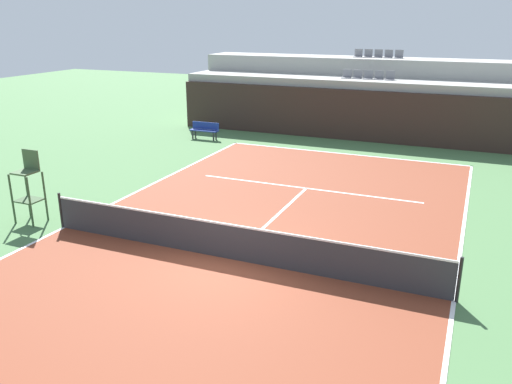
# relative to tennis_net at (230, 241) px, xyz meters

# --- Properties ---
(ground_plane) EXTENTS (80.00, 80.00, 0.00)m
(ground_plane) POSITION_rel_tennis_net_xyz_m (0.00, 0.00, -0.51)
(ground_plane) COLOR #477042
(court_surface) EXTENTS (11.00, 24.00, 0.01)m
(court_surface) POSITION_rel_tennis_net_xyz_m (0.00, 0.00, -0.50)
(court_surface) COLOR brown
(court_surface) RESTS_ON ground_plane
(baseline_far) EXTENTS (11.00, 0.10, 0.00)m
(baseline_far) POSITION_rel_tennis_net_xyz_m (0.00, 11.95, -0.50)
(baseline_far) COLOR white
(baseline_far) RESTS_ON court_surface
(sideline_left) EXTENTS (0.10, 24.00, 0.00)m
(sideline_left) POSITION_rel_tennis_net_xyz_m (-5.45, 0.00, -0.50)
(sideline_left) COLOR white
(sideline_left) RESTS_ON court_surface
(sideline_right) EXTENTS (0.10, 24.00, 0.00)m
(sideline_right) POSITION_rel_tennis_net_xyz_m (5.45, 0.00, -0.50)
(sideline_right) COLOR white
(sideline_right) RESTS_ON court_surface
(service_line_far) EXTENTS (8.26, 0.10, 0.00)m
(service_line_far) POSITION_rel_tennis_net_xyz_m (0.00, 6.40, -0.50)
(service_line_far) COLOR white
(service_line_far) RESTS_ON court_surface
(centre_service_line) EXTENTS (0.10, 6.40, 0.00)m
(centre_service_line) POSITION_rel_tennis_net_xyz_m (0.00, 3.20, -0.50)
(centre_service_line) COLOR white
(centre_service_line) RESTS_ON court_surface
(back_wall) EXTENTS (19.64, 0.30, 2.51)m
(back_wall) POSITION_rel_tennis_net_xyz_m (0.00, 14.94, 0.75)
(back_wall) COLOR #33231E
(back_wall) RESTS_ON ground_plane
(stands_tier_lower) EXTENTS (19.64, 2.40, 2.92)m
(stands_tier_lower) POSITION_rel_tennis_net_xyz_m (0.00, 16.29, 0.95)
(stands_tier_lower) COLOR #9E9E99
(stands_tier_lower) RESTS_ON ground_plane
(stands_tier_upper) EXTENTS (19.64, 2.40, 3.82)m
(stands_tier_upper) POSITION_rel_tennis_net_xyz_m (0.00, 18.69, 1.40)
(stands_tier_upper) COLOR #9E9E99
(stands_tier_upper) RESTS_ON ground_plane
(seating_row_lower) EXTENTS (2.65, 0.44, 0.44)m
(seating_row_lower) POSITION_rel_tennis_net_xyz_m (-0.00, 16.39, 2.53)
(seating_row_lower) COLOR slate
(seating_row_lower) RESTS_ON stands_tier_lower
(seating_row_upper) EXTENTS (2.65, 0.44, 0.44)m
(seating_row_upper) POSITION_rel_tennis_net_xyz_m (-0.00, 18.79, 3.44)
(seating_row_upper) COLOR slate
(seating_row_upper) RESTS_ON stands_tier_upper
(tennis_net) EXTENTS (11.08, 0.08, 1.07)m
(tennis_net) POSITION_rel_tennis_net_xyz_m (0.00, 0.00, 0.00)
(tennis_net) COLOR black
(tennis_net) RESTS_ON court_surface
(umpire_chair) EXTENTS (0.76, 0.66, 2.20)m
(umpire_chair) POSITION_rel_tennis_net_xyz_m (-6.70, 0.06, 0.68)
(umpire_chair) COLOR #334C2D
(umpire_chair) RESTS_ON ground_plane
(player_bench) EXTENTS (1.50, 0.40, 0.85)m
(player_bench) POSITION_rel_tennis_net_xyz_m (-7.31, 12.24, -0.00)
(player_bench) COLOR navy
(player_bench) RESTS_ON ground_plane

